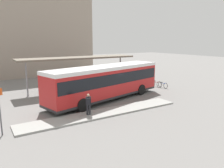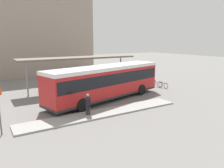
{
  "view_description": "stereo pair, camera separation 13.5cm",
  "coord_description": "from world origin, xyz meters",
  "px_view_note": "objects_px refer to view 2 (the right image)",
  "views": [
    {
      "loc": [
        -10.01,
        -17.09,
        5.46
      ],
      "look_at": [
        0.61,
        0.0,
        1.43
      ],
      "focal_mm": 35.0,
      "sensor_mm": 36.0,
      "label": 1
    },
    {
      "loc": [
        -9.9,
        -17.16,
        5.46
      ],
      "look_at": [
        0.61,
        0.0,
        1.43
      ],
      "focal_mm": 35.0,
      "sensor_mm": 36.0,
      "label": 2
    }
  ],
  "objects_px": {
    "bicycle_blue": "(163,85)",
    "bicycle_red": "(156,84)",
    "pedestrian_waiting": "(88,103)",
    "city_bus": "(106,80)"
  },
  "relations": [
    {
      "from": "city_bus",
      "to": "bicycle_blue",
      "type": "distance_m",
      "value": 8.44
    },
    {
      "from": "bicycle_red",
      "to": "bicycle_blue",
      "type": "bearing_deg",
      "value": 15.86
    },
    {
      "from": "bicycle_blue",
      "to": "bicycle_red",
      "type": "relative_size",
      "value": 0.92
    },
    {
      "from": "city_bus",
      "to": "bicycle_red",
      "type": "relative_size",
      "value": 7.41
    },
    {
      "from": "pedestrian_waiting",
      "to": "bicycle_red",
      "type": "relative_size",
      "value": 0.94
    },
    {
      "from": "pedestrian_waiting",
      "to": "bicycle_blue",
      "type": "distance_m",
      "value": 12.49
    },
    {
      "from": "city_bus",
      "to": "bicycle_red",
      "type": "bearing_deg",
      "value": -0.77
    },
    {
      "from": "bicycle_red",
      "to": "city_bus",
      "type": "bearing_deg",
      "value": -80.28
    },
    {
      "from": "bicycle_blue",
      "to": "bicycle_red",
      "type": "height_order",
      "value": "bicycle_red"
    },
    {
      "from": "pedestrian_waiting",
      "to": "bicycle_red",
      "type": "distance_m",
      "value": 12.53
    }
  ]
}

